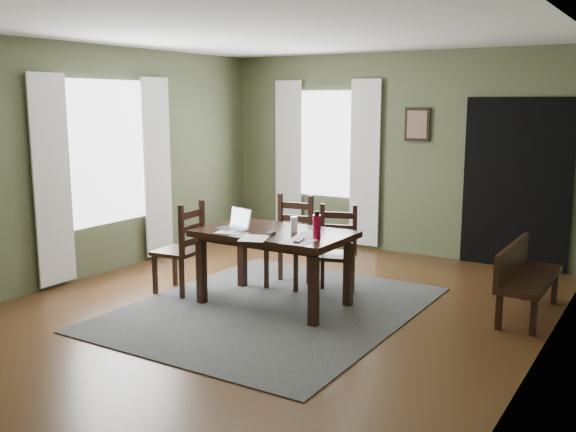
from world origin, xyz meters
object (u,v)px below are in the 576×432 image
Objects in this scene: chair_back_left at (290,243)px; laptop at (236,224)px; water_bottle at (317,226)px; dining_table at (274,240)px; bench at (523,273)px; chair_back_right at (336,252)px; chair_end at (182,249)px.

laptop is (-0.15, -0.81, 0.33)m from chair_back_left.
laptop is at bearing -179.72° from water_bottle.
dining_table reaches higher than bench.
chair_back_right is 3.54× the size of water_bottle.
water_bottle is at bearing -52.40° from chair_back_left.
chair_end is at bearing -140.11° from chair_back_left.
laptop reaches higher than chair_back_right.
dining_table is at bearing 95.45° from chair_end.
dining_table is at bearing 114.19° from bench.
chair_end is at bearing -169.65° from dining_table.
dining_table is 0.78m from chair_back_right.
water_bottle is at bearing 15.29° from laptop.
chair_back_right reaches higher than dining_table.
bench is at bearing 24.36° from dining_table.
chair_back_right is at bearing 61.75° from dining_table.
chair_back_right is 1.89m from bench.
laptop is 1.32× the size of water_bottle.
dining_table is 1.51× the size of chair_back_left.
chair_back_right is 0.91m from water_bottle.
chair_end is 3.72× the size of water_bottle.
water_bottle is at bearing 87.70° from chair_end.
water_bottle reaches higher than laptop.
laptop is (-0.38, -0.13, 0.15)m from dining_table.
chair_end is 0.76m from laptop.
water_bottle is (0.55, -0.12, 0.22)m from dining_table.
laptop is (-2.59, -1.12, 0.41)m from bench.
bench is at bearing 105.17° from chair_end.
dining_table is 2.44m from bench.
chair_back_right is (0.59, -0.02, -0.03)m from chair_back_left.
chair_back_left is (0.82, 0.87, 0.01)m from chair_end.
dining_table is at bearing -135.80° from chair_back_right.
chair_back_left reaches higher than bench.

